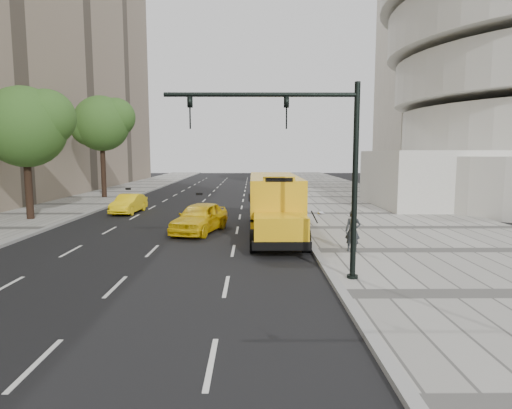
{
  "coord_description": "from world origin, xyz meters",
  "views": [
    {
      "loc": [
        3.33,
        -23.16,
        4.19
      ],
      "look_at": [
        3.5,
        -4.0,
        1.9
      ],
      "focal_mm": 30.0,
      "sensor_mm": 36.0,
      "label": 1
    }
  ],
  "objects_px": {
    "tree_c": "(102,123)",
    "tree_b": "(26,126)",
    "school_bus": "(274,199)",
    "taxi_near": "(200,217)",
    "taxi_far": "(129,204)",
    "pedestrian": "(353,231)",
    "traffic_signal": "(311,157)"
  },
  "relations": [
    {
      "from": "tree_c",
      "to": "taxi_near",
      "type": "xyz_separation_m",
      "value": [
        10.93,
        -17.33,
        -6.16
      ]
    },
    {
      "from": "taxi_near",
      "to": "pedestrian",
      "type": "distance_m",
      "value": 8.67
    },
    {
      "from": "tree_b",
      "to": "taxi_far",
      "type": "relative_size",
      "value": 2.04
    },
    {
      "from": "taxi_near",
      "to": "taxi_far",
      "type": "xyz_separation_m",
      "value": [
        -5.94,
        7.51,
        -0.14
      ]
    },
    {
      "from": "tree_c",
      "to": "taxi_far",
      "type": "height_order",
      "value": "tree_c"
    },
    {
      "from": "school_bus",
      "to": "taxi_near",
      "type": "xyz_separation_m",
      "value": [
        -3.97,
        -0.18,
        -0.96
      ]
    },
    {
      "from": "tree_b",
      "to": "traffic_signal",
      "type": "height_order",
      "value": "tree_b"
    },
    {
      "from": "tree_b",
      "to": "pedestrian",
      "type": "distance_m",
      "value": 20.64
    },
    {
      "from": "tree_b",
      "to": "pedestrian",
      "type": "xyz_separation_m",
      "value": [
        17.9,
        -9.07,
        -4.83
      ]
    },
    {
      "from": "school_bus",
      "to": "traffic_signal",
      "type": "xyz_separation_m",
      "value": [
        0.69,
        -9.18,
        2.33
      ]
    },
    {
      "from": "tree_b",
      "to": "taxi_near",
      "type": "bearing_deg",
      "value": -19.73
    },
    {
      "from": "pedestrian",
      "to": "traffic_signal",
      "type": "xyz_separation_m",
      "value": [
        -2.3,
        -3.85,
        3.09
      ]
    },
    {
      "from": "school_bus",
      "to": "pedestrian",
      "type": "relative_size",
      "value": 6.75
    },
    {
      "from": "pedestrian",
      "to": "school_bus",
      "type": "bearing_deg",
      "value": 140.08
    },
    {
      "from": "school_bus",
      "to": "taxi_far",
      "type": "relative_size",
      "value": 2.86
    },
    {
      "from": "tree_c",
      "to": "school_bus",
      "type": "bearing_deg",
      "value": -49.01
    },
    {
      "from": "tree_c",
      "to": "school_bus",
      "type": "distance_m",
      "value": 23.31
    },
    {
      "from": "tree_b",
      "to": "school_bus",
      "type": "distance_m",
      "value": 15.9
    },
    {
      "from": "tree_b",
      "to": "pedestrian",
      "type": "height_order",
      "value": "tree_b"
    },
    {
      "from": "taxi_near",
      "to": "pedestrian",
      "type": "bearing_deg",
      "value": -21.08
    },
    {
      "from": "tree_b",
      "to": "taxi_near",
      "type": "relative_size",
      "value": 1.75
    },
    {
      "from": "school_bus",
      "to": "taxi_far",
      "type": "height_order",
      "value": "school_bus"
    },
    {
      "from": "tree_b",
      "to": "tree_c",
      "type": "distance_m",
      "value": 13.45
    },
    {
      "from": "school_bus",
      "to": "taxi_far",
      "type": "bearing_deg",
      "value": 143.52
    },
    {
      "from": "tree_c",
      "to": "school_bus",
      "type": "height_order",
      "value": "tree_c"
    },
    {
      "from": "tree_b",
      "to": "traffic_signal",
      "type": "xyz_separation_m",
      "value": [
        15.6,
        -12.92,
        -1.74
      ]
    },
    {
      "from": "taxi_far",
      "to": "taxi_near",
      "type": "bearing_deg",
      "value": -46.98
    },
    {
      "from": "taxi_near",
      "to": "traffic_signal",
      "type": "relative_size",
      "value": 0.74
    },
    {
      "from": "school_bus",
      "to": "traffic_signal",
      "type": "height_order",
      "value": "traffic_signal"
    },
    {
      "from": "tree_c",
      "to": "tree_b",
      "type": "bearing_deg",
      "value": -90.01
    },
    {
      "from": "taxi_near",
      "to": "tree_b",
      "type": "bearing_deg",
      "value": 175.67
    },
    {
      "from": "school_bus",
      "to": "traffic_signal",
      "type": "bearing_deg",
      "value": -85.69
    }
  ]
}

